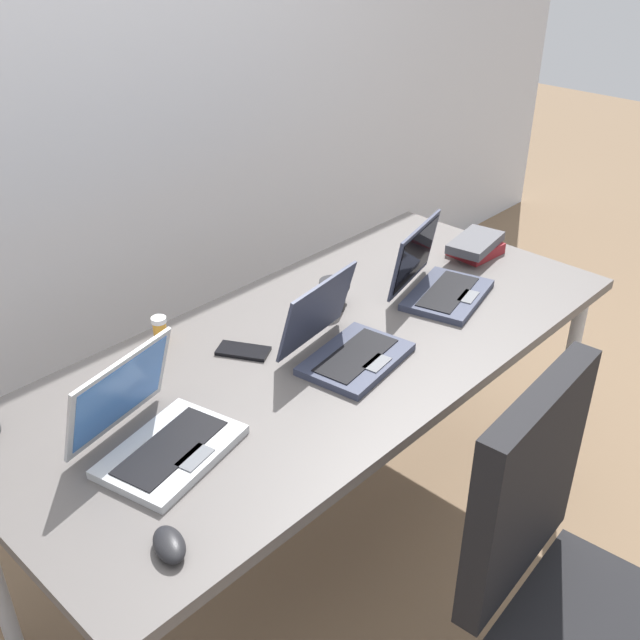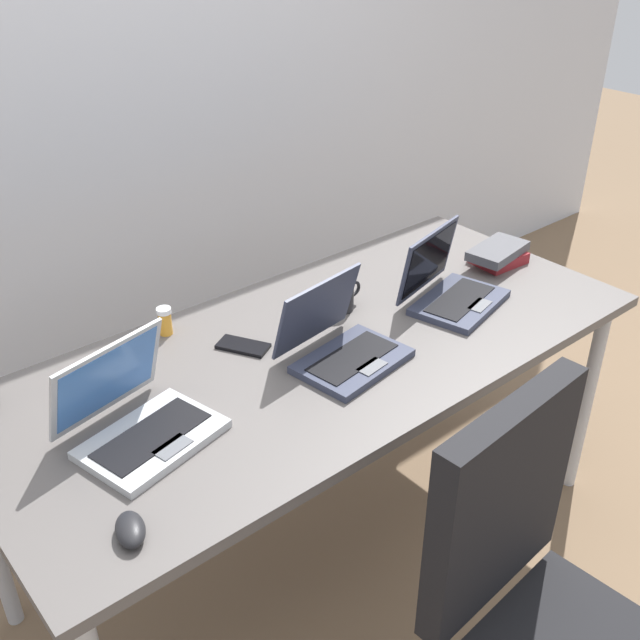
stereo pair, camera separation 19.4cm
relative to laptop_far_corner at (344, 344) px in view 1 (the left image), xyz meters
The scene contains 12 objects.
ground_plane 0.79m from the laptop_far_corner, 91.37° to the left, with size 12.00×12.00×0.00m, color #7A6047.
wall_back 1.29m from the laptop_far_corner, 90.18° to the left, with size 6.00×0.13×2.60m.
desk 0.13m from the laptop_far_corner, 91.37° to the left, with size 1.80×0.80×0.74m.
laptop_far_corner is the anchor object (origin of this frame).
laptop_near_mouse 0.55m from the laptop_far_corner, behind, with size 0.35×0.32×0.21m.
laptop_back_left 0.44m from the laptop_far_corner, ahead, with size 0.33×0.29×0.21m.
computer_mouse 0.73m from the laptop_far_corner, 164.21° to the right, with size 0.06×0.10×0.03m, color black.
cell_phone 0.27m from the laptop_far_corner, 128.26° to the left, with size 0.06×0.14×0.01m, color black.
pill_bottle 0.49m from the laptop_far_corner, 125.25° to the left, with size 0.04×0.04×0.08m.
book_stack 0.76m from the laptop_far_corner, ahead, with size 0.22×0.15×0.06m.
coffee_mug 0.26m from the laptop_far_corner, 48.78° to the left, with size 0.11×0.08×0.09m.
office_chair 0.85m from the laptop_far_corner, 95.74° to the right, with size 0.52×0.55×0.97m.
Camera 1 is at (-1.22, -1.15, 1.81)m, focal length 42.06 mm.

